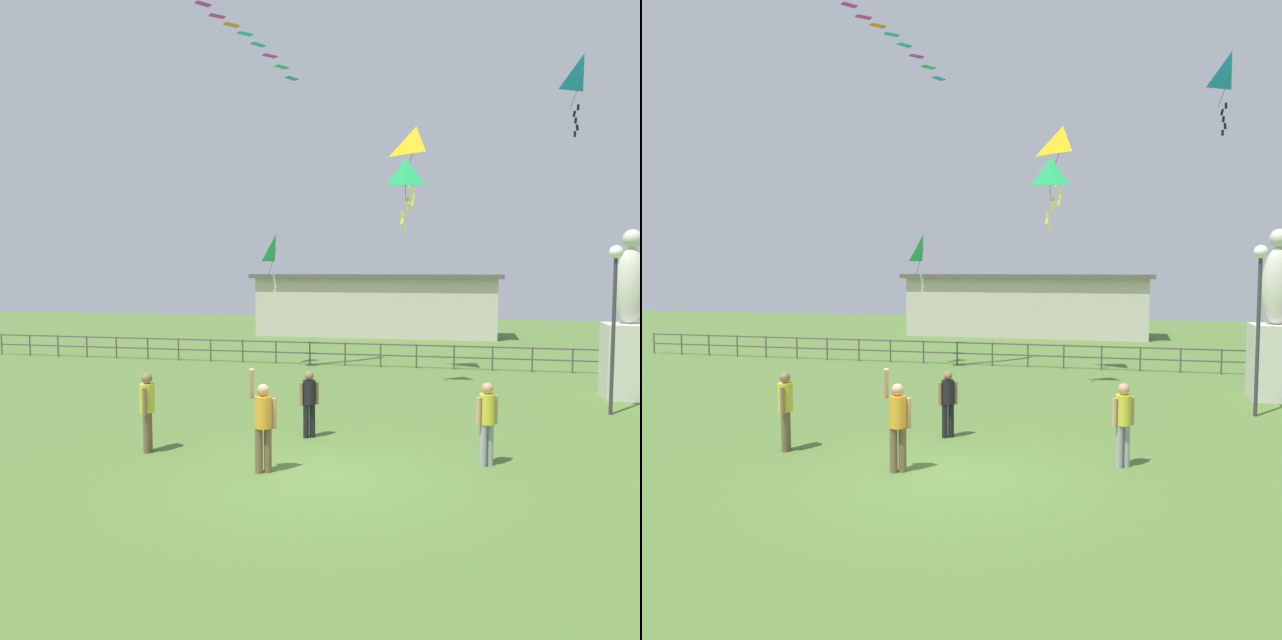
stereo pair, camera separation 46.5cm
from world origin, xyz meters
TOP-DOWN VIEW (x-y plane):
  - ground_plane at (0.00, 0.00)m, footprint 80.00×80.00m
  - statue_monument at (7.56, 9.45)m, footprint 1.41×1.41m
  - lamppost at (6.59, 6.84)m, footprint 0.36×0.36m
  - person_0 at (-0.82, 2.73)m, footprint 0.41×0.30m
  - person_1 at (-3.94, 0.80)m, footprint 0.32×0.51m
  - person_2 at (3.16, 1.34)m, footprint 0.43×0.34m
  - person_3 at (-1.07, -0.04)m, footprint 0.55×0.33m
  - kite_0 at (-4.73, 13.37)m, footprint 0.64×0.81m
  - kite_1 at (6.34, 11.44)m, footprint 0.94×0.97m
  - kite_2 at (0.76, 9.42)m, footprint 0.89×0.50m
  - kite_3 at (0.84, 12.43)m, footprint 1.28×1.09m
  - waterfront_railing at (-0.41, 14.00)m, footprint 36.03×0.06m
  - pavilion_building at (-2.42, 26.00)m, footprint 14.24×3.76m

SIDE VIEW (x-z plane):
  - ground_plane at x=0.00m, z-range 0.00..0.00m
  - waterfront_railing at x=-0.41m, z-range 0.15..1.10m
  - person_0 at x=-0.82m, z-range 0.12..1.69m
  - person_2 at x=3.16m, z-range 0.13..1.82m
  - person_1 at x=-3.94m, z-range 0.13..1.85m
  - person_3 at x=-1.07m, z-range 0.00..2.05m
  - statue_monument at x=7.56m, z-range -0.74..4.38m
  - pavilion_building at x=-2.42m, z-range 0.03..3.62m
  - lamppost at x=6.59m, z-range 1.02..5.59m
  - kite_0 at x=-4.73m, z-range 3.47..5.83m
  - kite_2 at x=0.76m, z-range 5.73..8.05m
  - kite_3 at x=0.84m, z-range 6.98..9.78m
  - kite_1 at x=6.34m, z-range 8.96..11.52m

